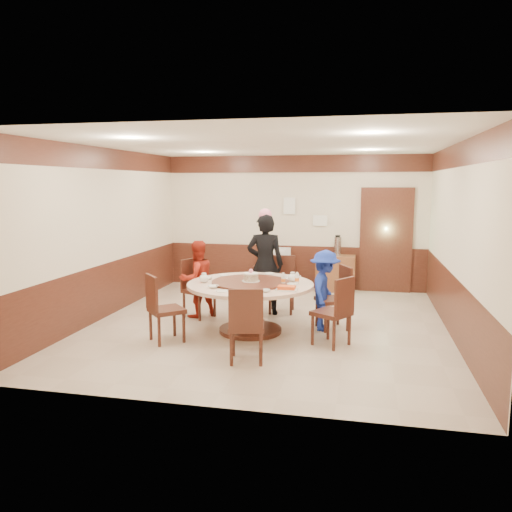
% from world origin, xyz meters
% --- Properties ---
extents(room, '(6.00, 6.04, 2.84)m').
position_xyz_m(room, '(0.01, 0.01, 1.08)').
color(room, '#C5B19D').
rests_on(room, ground).
extents(banquet_table, '(1.88, 1.88, 0.78)m').
position_xyz_m(banquet_table, '(-0.18, -0.42, 0.53)').
color(banquet_table, '#472016').
rests_on(banquet_table, ground).
extents(chair_0, '(0.59, 0.59, 0.97)m').
position_xyz_m(chair_0, '(1.03, 0.03, 0.30)').
color(chair_0, '#472016').
rests_on(chair_0, ground).
extents(chair_1, '(0.46, 0.47, 0.97)m').
position_xyz_m(chair_1, '(0.09, 0.86, 0.30)').
color(chair_1, '#472016').
rests_on(chair_1, ground).
extents(chair_2, '(0.59, 0.59, 0.97)m').
position_xyz_m(chair_2, '(-1.23, 0.25, 0.30)').
color(chair_2, '#472016').
rests_on(chair_2, ground).
extents(chair_3, '(0.62, 0.62, 0.97)m').
position_xyz_m(chair_3, '(-1.25, -1.12, 0.30)').
color(chair_3, '#472016').
rests_on(chair_3, ground).
extents(chair_4, '(0.52, 0.52, 0.97)m').
position_xyz_m(chair_4, '(0.05, -1.67, 0.30)').
color(chair_4, '#472016').
rests_on(chair_4, ground).
extents(chair_5, '(0.61, 0.61, 0.97)m').
position_xyz_m(chair_5, '(1.06, -0.80, 0.30)').
color(chair_5, '#472016').
rests_on(chair_5, ground).
extents(person_standing, '(0.66, 0.46, 1.71)m').
position_xyz_m(person_standing, '(-0.17, 0.68, 0.86)').
color(person_standing, black).
rests_on(person_standing, ground).
extents(person_red, '(0.78, 0.79, 1.28)m').
position_xyz_m(person_red, '(-1.25, 0.26, 0.64)').
color(person_red, '#A62416').
rests_on(person_red, ground).
extents(person_blue, '(0.50, 0.82, 1.23)m').
position_xyz_m(person_blue, '(0.90, -0.08, 0.61)').
color(person_blue, '#182F9D').
rests_on(person_blue, ground).
extents(birthday_cake, '(0.27, 0.27, 0.19)m').
position_xyz_m(birthday_cake, '(-0.17, -0.43, 0.84)').
color(birthday_cake, white).
rests_on(birthday_cake, banquet_table).
extents(teapot_left, '(0.17, 0.15, 0.13)m').
position_xyz_m(teapot_left, '(-0.87, -0.52, 0.81)').
color(teapot_left, white).
rests_on(teapot_left, banquet_table).
extents(teapot_right, '(0.17, 0.15, 0.13)m').
position_xyz_m(teapot_right, '(0.42, -0.18, 0.81)').
color(teapot_right, white).
rests_on(teapot_right, banquet_table).
extents(bowl_0, '(0.15, 0.15, 0.04)m').
position_xyz_m(bowl_0, '(-0.70, -0.03, 0.77)').
color(bowl_0, white).
rests_on(bowl_0, banquet_table).
extents(bowl_1, '(0.12, 0.12, 0.04)m').
position_xyz_m(bowl_1, '(0.16, -0.98, 0.77)').
color(bowl_1, white).
rests_on(bowl_1, banquet_table).
extents(bowl_2, '(0.15, 0.15, 0.04)m').
position_xyz_m(bowl_2, '(-0.62, -0.88, 0.77)').
color(bowl_2, white).
rests_on(bowl_2, banquet_table).
extents(bowl_3, '(0.15, 0.15, 0.05)m').
position_xyz_m(bowl_3, '(0.46, -0.56, 0.77)').
color(bowl_3, white).
rests_on(bowl_3, banquet_table).
extents(bowl_4, '(0.14, 0.14, 0.03)m').
position_xyz_m(bowl_4, '(-0.88, -0.28, 0.77)').
color(bowl_4, white).
rests_on(bowl_4, banquet_table).
extents(bowl_5, '(0.15, 0.15, 0.05)m').
position_xyz_m(bowl_5, '(-0.01, 0.21, 0.77)').
color(bowl_5, white).
rests_on(bowl_5, banquet_table).
extents(saucer_near, '(0.18, 0.18, 0.01)m').
position_xyz_m(saucer_near, '(-0.43, -1.07, 0.76)').
color(saucer_near, white).
rests_on(saucer_near, banquet_table).
extents(saucer_far, '(0.18, 0.18, 0.01)m').
position_xyz_m(saucer_far, '(0.27, 0.08, 0.76)').
color(saucer_far, white).
rests_on(saucer_far, banquet_table).
extents(shrimp_platter, '(0.30, 0.20, 0.06)m').
position_xyz_m(shrimp_platter, '(0.42, -0.81, 0.78)').
color(shrimp_platter, white).
rests_on(shrimp_platter, banquet_table).
extents(bottle_0, '(0.06, 0.06, 0.16)m').
position_xyz_m(bottle_0, '(0.32, -0.45, 0.83)').
color(bottle_0, white).
rests_on(bottle_0, banquet_table).
extents(bottle_1, '(0.06, 0.06, 0.16)m').
position_xyz_m(bottle_1, '(0.51, -0.36, 0.83)').
color(bottle_1, white).
rests_on(bottle_1, banquet_table).
extents(tv_stand, '(0.85, 0.45, 0.50)m').
position_xyz_m(tv_stand, '(-0.38, 2.75, 0.25)').
color(tv_stand, '#472016').
rests_on(tv_stand, ground).
extents(television, '(0.68, 0.21, 0.39)m').
position_xyz_m(television, '(-0.38, 2.75, 0.69)').
color(television, gray).
rests_on(television, tv_stand).
extents(side_cabinet, '(0.80, 0.40, 0.75)m').
position_xyz_m(side_cabinet, '(0.90, 2.78, 0.38)').
color(side_cabinet, brown).
rests_on(side_cabinet, ground).
extents(thermos, '(0.15, 0.15, 0.38)m').
position_xyz_m(thermos, '(0.93, 2.78, 0.94)').
color(thermos, silver).
rests_on(thermos, side_cabinet).
extents(notice_left, '(0.25, 0.00, 0.35)m').
position_xyz_m(notice_left, '(-0.10, 2.96, 1.75)').
color(notice_left, white).
rests_on(notice_left, room).
extents(notice_right, '(0.30, 0.00, 0.22)m').
position_xyz_m(notice_right, '(0.55, 2.96, 1.45)').
color(notice_right, white).
rests_on(notice_right, room).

